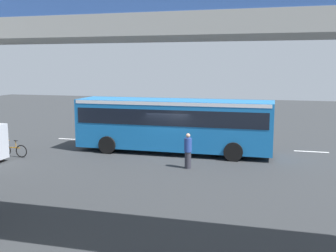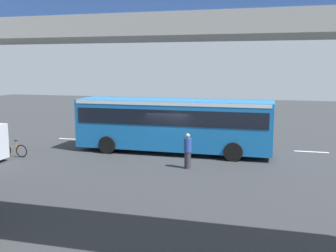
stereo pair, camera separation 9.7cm
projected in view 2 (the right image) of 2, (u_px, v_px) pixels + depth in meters
ground at (171, 154)px, 23.39m from camera, size 80.00×80.00×0.00m
city_bus at (173, 121)px, 23.61m from camera, size 11.54×2.85×3.15m
bicycle_orange at (13, 150)px, 22.72m from camera, size 1.77×0.44×0.96m
pedestrian at (188, 151)px, 20.07m from camera, size 0.38×0.38×1.79m
traffic_sign at (186, 113)px, 27.92m from camera, size 0.08×0.60×2.80m
lane_dash_leftmost at (312, 152)px, 24.07m from camera, size 2.00×0.20×0.01m
lane_dash_left at (244, 148)px, 25.11m from camera, size 2.00×0.20×0.01m
lane_dash_centre at (182, 145)px, 26.15m from camera, size 2.00×0.20×0.01m
lane_dash_right at (125, 142)px, 27.19m from camera, size 2.00×0.20×0.01m
lane_dash_rightmost at (72, 139)px, 28.23m from camera, size 2.00×0.20×0.01m
pedestrian_overpass at (54, 53)px, 10.79m from camera, size 25.14×2.60×7.39m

